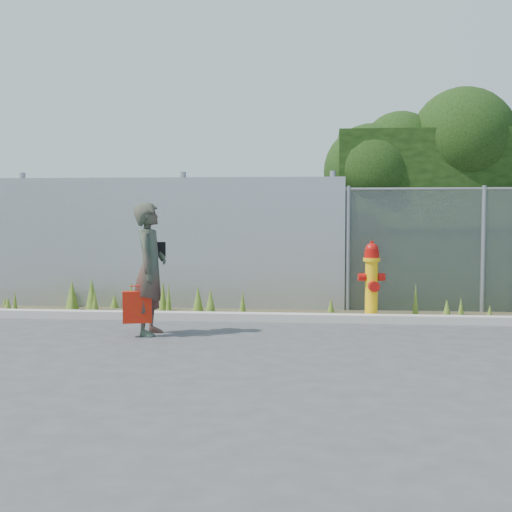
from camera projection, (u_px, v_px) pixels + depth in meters
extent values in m
plane|color=#3E3E41|center=(269.00, 344.00, 8.81)|extent=(80.00, 80.00, 0.00)
cube|color=#AFA79E|center=(279.00, 317.00, 10.59)|extent=(16.00, 0.22, 0.12)
cube|color=#403A24|center=(281.00, 315.00, 11.19)|extent=(16.00, 1.20, 0.01)
cone|color=#48691F|center=(140.00, 305.00, 11.60)|extent=(0.20, 0.20, 0.24)
cone|color=#48691F|center=(198.00, 300.00, 11.36)|extent=(0.19, 0.19, 0.45)
cone|color=#48691F|center=(169.00, 299.00, 11.44)|extent=(0.11, 0.11, 0.47)
cone|color=#48691F|center=(15.00, 302.00, 11.55)|extent=(0.09, 0.09, 0.35)
cone|color=#48691F|center=(416.00, 302.00, 10.81)|extent=(0.11, 0.11, 0.53)
cone|color=#48691F|center=(210.00, 303.00, 10.97)|extent=(0.19, 0.19, 0.44)
cone|color=#48691F|center=(490.00, 312.00, 10.81)|extent=(0.10, 0.10, 0.21)
cone|color=#48691F|center=(211.00, 309.00, 11.21)|extent=(0.14, 0.14, 0.21)
cone|color=#48691F|center=(114.00, 302.00, 11.93)|extent=(0.15, 0.15, 0.24)
cone|color=#48691F|center=(243.00, 303.00, 11.23)|extent=(0.12, 0.12, 0.40)
cone|color=#48691F|center=(72.00, 296.00, 11.72)|extent=(0.23, 0.23, 0.50)
cone|color=#48691F|center=(8.00, 306.00, 11.30)|extent=(0.15, 0.15, 0.27)
cone|color=#48691F|center=(131.00, 298.00, 11.46)|extent=(0.14, 0.14, 0.49)
cone|color=#48691F|center=(6.00, 295.00, 12.25)|extent=(0.12, 0.12, 0.42)
cone|color=#48691F|center=(331.00, 306.00, 11.43)|extent=(0.12, 0.12, 0.24)
cone|color=#48691F|center=(95.00, 302.00, 11.34)|extent=(0.12, 0.12, 0.39)
cone|color=#48691F|center=(447.00, 310.00, 10.65)|extent=(0.16, 0.16, 0.31)
cone|color=#48691F|center=(92.00, 295.00, 11.62)|extent=(0.22, 0.22, 0.55)
cone|color=#48691F|center=(72.00, 298.00, 11.58)|extent=(0.12, 0.12, 0.47)
cone|color=#48691F|center=(461.00, 307.00, 11.15)|extent=(0.09, 0.09, 0.29)
cone|color=#48691F|center=(72.00, 297.00, 12.05)|extent=(0.19, 0.19, 0.37)
cone|color=#48691F|center=(163.00, 296.00, 11.60)|extent=(0.15, 0.15, 0.51)
cube|color=#A3A5AA|center=(92.00, 243.00, 12.04)|extent=(8.50, 0.08, 2.20)
cylinder|color=gray|center=(24.00, 240.00, 12.28)|extent=(0.10, 0.10, 2.30)
cylinder|color=gray|center=(184.00, 240.00, 12.00)|extent=(0.10, 0.10, 2.30)
cylinder|color=gray|center=(333.00, 241.00, 11.75)|extent=(0.10, 0.10, 2.30)
cylinder|color=gray|center=(348.00, 249.00, 11.62)|extent=(0.07, 0.07, 2.05)
cylinder|color=gray|center=(483.00, 250.00, 11.41)|extent=(0.07, 0.07, 2.05)
sphere|color=black|center=(372.00, 172.00, 12.36)|extent=(1.67, 1.67, 1.67)
sphere|color=black|center=(400.00, 151.00, 12.38)|extent=(1.39, 1.39, 1.39)
sphere|color=black|center=(464.00, 140.00, 12.18)|extent=(1.80, 1.80, 1.80)
sphere|color=black|center=(507.00, 159.00, 12.09)|extent=(1.18, 1.18, 1.18)
cylinder|color=yellow|center=(371.00, 318.00, 10.71)|extent=(0.29, 0.29, 0.06)
cylinder|color=yellow|center=(371.00, 291.00, 10.69)|extent=(0.19, 0.19, 0.90)
cylinder|color=yellow|center=(372.00, 260.00, 10.66)|extent=(0.25, 0.25, 0.05)
cylinder|color=#B20F0A|center=(372.00, 255.00, 10.65)|extent=(0.22, 0.22, 0.11)
sphere|color=#B20F0A|center=(372.00, 250.00, 10.65)|extent=(0.20, 0.20, 0.20)
cylinder|color=#B20F0A|center=(372.00, 243.00, 10.64)|extent=(0.05, 0.05, 0.05)
cylinder|color=#B20F0A|center=(362.00, 277.00, 10.69)|extent=(0.11, 0.12, 0.12)
cylinder|color=#B20F0A|center=(381.00, 277.00, 10.66)|extent=(0.11, 0.12, 0.12)
cylinder|color=#B20F0A|center=(372.00, 286.00, 10.54)|extent=(0.16, 0.13, 0.16)
imported|color=#0F6146|center=(150.00, 269.00, 9.41)|extent=(0.44, 0.65, 1.75)
cube|color=#9F2809|center=(137.00, 307.00, 9.26)|extent=(0.37, 0.14, 0.41)
cylinder|color=#9F2809|center=(137.00, 286.00, 9.25)|extent=(0.18, 0.02, 0.02)
cube|color=black|center=(156.00, 249.00, 9.59)|extent=(0.26, 0.11, 0.19)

